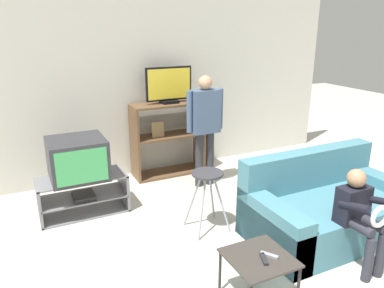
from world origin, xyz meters
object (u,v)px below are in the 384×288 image
Objects in this scene: remote_control_white at (269,255)px; snack_table at (259,262)px; tv_stand at (83,195)px; person_seated_child at (360,212)px; person_standing_adult at (205,121)px; television_flat at (169,86)px; remote_control_black at (264,259)px; couch at (326,209)px; media_shelf at (168,138)px; television_main at (77,158)px; folding_stool at (207,184)px.

snack_table is at bearing 125.46° from remote_control_white.
person_seated_child is at bearing -45.86° from tv_stand.
remote_control_white is at bearing -105.03° from person_standing_adult.
person_standing_adult is (0.27, -0.59, -0.40)m from television_flat.
remote_control_black is 0.07m from remote_control_white.
couch is (1.26, 0.60, -0.14)m from remote_control_black.
television_flat is (1.40, 0.69, 1.09)m from tv_stand.
remote_control_black is at bearing -97.60° from media_shelf.
television_main is 1.53m from folding_stool.
person_seated_child is at bearing -31.89° from remote_control_white.
tv_stand is 2.75m from couch.
remote_control_black is 2.43m from person_standing_adult.
media_shelf is at bearing 82.02° from folding_stool.
snack_table is at bearing -64.73° from television_main.
snack_table is 0.32× the size of person_standing_adult.
person_seated_child reaches higher than tv_stand.
folding_stool is at bearing -39.60° from television_main.
television_main reaches higher than remote_control_black.
media_shelf reaches higher than snack_table.
tv_stand is 2.05× the size of snack_table.
media_shelf is 1.58× the size of television_flat.
person_seated_child is (0.69, -2.83, 0.01)m from media_shelf.
remote_control_white is (0.07, 0.02, 0.00)m from remote_control_black.
person_standing_adult reaches higher than television_main.
television_main is 4.37× the size of remote_control_white.
couch is 0.64m from person_seated_child.
couch is (1.10, -0.62, -0.25)m from folding_stool.
tv_stand is 1.81m from person_standing_adult.
tv_stand is at bearing -153.20° from media_shelf.
remote_control_black and remote_control_white have the same top height.
remote_control_black is at bearing -81.61° from snack_table.
folding_stool is at bearing 52.41° from remote_control_white.
person_seated_child is at bearing -108.39° from couch.
television_main is 4.37× the size of remote_control_black.
tv_stand is at bearing 134.14° from person_seated_child.
television_flat is 4.72× the size of remote_control_black.
couch is at bearing -34.92° from television_main.
couch reaches higher than remote_control_black.
tv_stand reaches higher than remote_control_white.
remote_control_white is (1.06, -2.16, 0.20)m from tv_stand.
tv_stand is at bearing -176.58° from person_standing_adult.
folding_stool is 1.24m from person_standing_adult.
remote_control_black is 0.08× the size of couch.
couch is (0.87, -2.27, -0.27)m from media_shelf.
remote_control_white is 0.15× the size of person_seated_child.
couch is (0.85, -2.27, -1.04)m from television_flat.
television_main is 2.39m from snack_table.
remote_control_white is (-0.09, -1.20, -0.11)m from folding_stool.
couch is at bearing -70.82° from person_standing_adult.
television_flat is 1.38× the size of snack_table.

